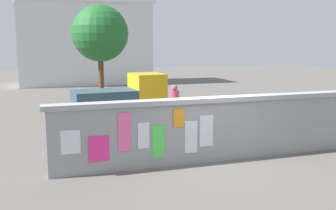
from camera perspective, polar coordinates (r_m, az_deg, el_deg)
ground at (r=17.92m, az=-4.51°, el=-0.87°), size 60.00×60.00×0.00m
poster_wall at (r=10.30m, az=6.16°, el=-3.44°), size 8.42×0.42×1.70m
auto_rickshaw_truck at (r=15.74m, az=-6.45°, el=1.03°), size 3.71×1.80×1.85m
motorcycle at (r=14.26m, az=7.72°, el=-1.62°), size 1.88×0.66×0.87m
bicycle_near at (r=12.71m, az=-11.61°, el=-3.51°), size 1.66×0.60×0.95m
bicycle_far at (r=13.19m, az=14.03°, el=-3.14°), size 1.68×0.53×0.95m
person_walking at (r=13.98m, az=0.95°, el=0.42°), size 0.48×0.48×1.62m
tree_roadside at (r=19.45m, az=-9.89°, el=10.22°), size 2.74×2.74×4.90m
building_background at (r=30.32m, az=-12.03°, el=9.17°), size 9.74×4.47×6.40m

